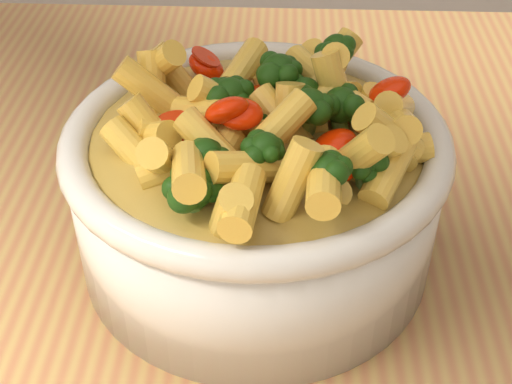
{
  "coord_description": "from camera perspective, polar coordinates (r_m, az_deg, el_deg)",
  "views": [
    {
      "loc": [
        0.11,
        -0.38,
        1.24
      ],
      "look_at": [
        0.09,
        -0.01,
        0.95
      ],
      "focal_mm": 50.0,
      "sensor_mm": 36.0,
      "label": 1
    }
  ],
  "objects": [
    {
      "name": "table",
      "position": [
        0.6,
        -9.12,
        -10.78
      ],
      "size": [
        1.2,
        0.8,
        0.9
      ],
      "color": "#AA8549",
      "rests_on": "ground"
    },
    {
      "name": "serving_bowl",
      "position": [
        0.47,
        0.0,
        0.12
      ],
      "size": [
        0.25,
        0.25,
        0.11
      ],
      "color": "silver",
      "rests_on": "table"
    },
    {
      "name": "pasta_salad",
      "position": [
        0.43,
        0.0,
        6.94
      ],
      "size": [
        0.19,
        0.19,
        0.04
      ],
      "color": "#EFC94B",
      "rests_on": "serving_bowl"
    }
  ]
}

